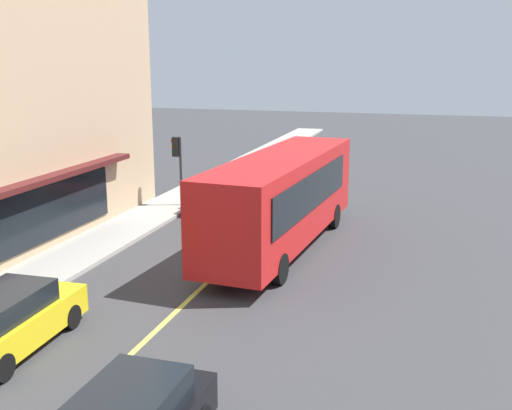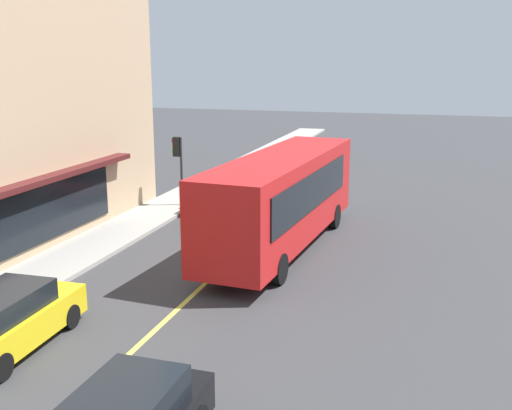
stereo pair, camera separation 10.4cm
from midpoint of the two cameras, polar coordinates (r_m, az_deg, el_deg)
ground at (r=21.52m, az=-2.87°, el=-5.45°), size 120.00×120.00×0.00m
sidewalk at (r=23.78m, az=-15.27°, el=-3.88°), size 80.00×2.43×0.15m
lane_centre_stripe at (r=21.52m, az=-2.87°, el=-5.44°), size 36.00×0.16×0.01m
bus at (r=22.75m, az=2.29°, el=0.80°), size 11.28×3.31×3.50m
traffic_light at (r=29.15m, az=-7.35°, el=4.61°), size 0.30×0.52×3.20m
car_maroon at (r=29.28m, az=-3.37°, el=1.17°), size 4.31×1.88×1.52m
car_yellow at (r=16.46m, az=-21.98°, el=-9.82°), size 4.36×1.98×1.52m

